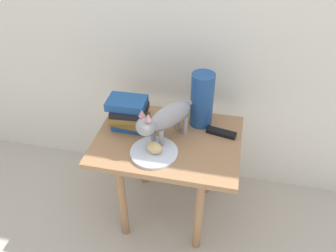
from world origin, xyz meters
name	(u,v)px	position (x,y,z in m)	size (l,w,h in m)	color
ground_plane	(168,210)	(0.00, 0.00, 0.00)	(6.00, 6.00, 0.00)	#B2A899
back_panel	(185,3)	(0.00, 0.38, 1.10)	(4.00, 0.04, 2.20)	silver
side_table	(168,152)	(0.00, 0.00, 0.47)	(0.72, 0.53, 0.55)	#9E724C
plate	(154,152)	(-0.04, -0.12, 0.56)	(0.23, 0.23, 0.01)	silver
bread_roll	(154,148)	(-0.04, -0.12, 0.59)	(0.08, 0.06, 0.05)	#E0BC7A
cat	(166,118)	(-0.01, -0.01, 0.69)	(0.30, 0.41, 0.23)	#99999E
book_stack	(129,114)	(-0.21, 0.05, 0.64)	(0.20, 0.16, 0.17)	#1E4C8C
green_vase	(202,100)	(0.14, 0.16, 0.70)	(0.12, 0.12, 0.29)	navy
tv_remote	(221,133)	(0.25, 0.09, 0.56)	(0.15, 0.04, 0.02)	black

